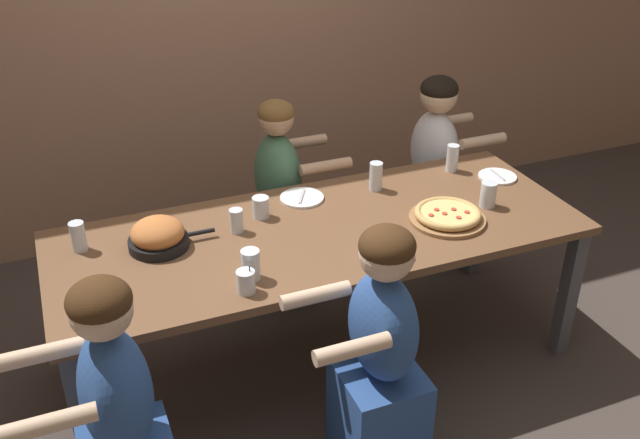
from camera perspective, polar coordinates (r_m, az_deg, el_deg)
The scene contains 19 objects.
ground_plane at distance 3.65m, azimuth 0.00°, elevation -10.99°, with size 18.00×18.00×0.00m, color #423833.
dining_table at distance 3.26m, azimuth 0.00°, elevation -1.85°, with size 2.40×0.92×0.75m.
pizza_board_main at distance 3.33m, azimuth 10.17°, elevation 0.32°, with size 0.35×0.35×0.05m.
skillet_bowl at distance 3.14m, azimuth -12.82°, elevation -1.27°, with size 0.38×0.26×0.14m.
empty_plate_a at distance 3.48m, azimuth -1.46°, elevation 1.75°, with size 0.21×0.21×0.02m.
empty_plate_b at distance 3.81m, azimuth 14.01°, elevation 3.36°, with size 0.20×0.20×0.02m.
cocktail_glass_blue at distance 2.80m, azimuth -5.95°, elevation -5.04°, with size 0.08×0.08×0.12m.
drinking_glass_a at distance 3.56m, azimuth 4.49°, elevation 3.38°, with size 0.07×0.07×0.14m.
drinking_glass_b at distance 3.49m, azimuth 13.30°, elevation 1.85°, with size 0.08×0.08×0.12m.
drinking_glass_c at distance 3.81m, azimuth 10.53°, elevation 4.72°, with size 0.06×0.06×0.14m.
drinking_glass_d at distance 3.31m, azimuth -4.76°, elevation 0.91°, with size 0.08×0.08×0.10m.
drinking_glass_e at distance 3.21m, azimuth -18.76°, elevation -1.44°, with size 0.06×0.06×0.13m.
drinking_glass_f at distance 3.02m, azimuth 5.66°, elevation -1.76°, with size 0.08×0.08×0.13m.
drinking_glass_g at distance 3.20m, azimuth -6.71°, elevation -0.10°, with size 0.06×0.06×0.11m.
drinking_glass_h at distance 2.86m, azimuth -5.57°, elevation -3.61°, with size 0.08×0.08×0.13m.
diner_near_left at distance 2.64m, azimuth -15.57°, elevation -15.98°, with size 0.51×0.40×1.15m.
diner_far_right at distance 4.27m, azimuth 9.00°, elevation 3.47°, with size 0.51×0.40×1.14m.
diner_near_center at distance 2.84m, azimuth 4.83°, elevation -11.28°, with size 0.51×0.40×1.12m.
diner_far_center at distance 3.91m, azimuth -3.26°, elevation 1.00°, with size 0.51×0.40×1.13m.
Camera 1 is at (-1.05, -2.59, 2.36)m, focal length 40.00 mm.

